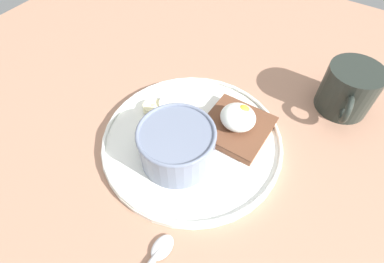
{
  "coord_description": "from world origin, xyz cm",
  "views": [
    {
      "loc": [
        15.73,
        -24.03,
        41.25
      ],
      "look_at": [
        0.0,
        0.0,
        5.0
      ],
      "focal_mm": 28.0,
      "sensor_mm": 36.0,
      "label": 1
    }
  ],
  "objects_px": {
    "banana_slice_front": "(169,106)",
    "coffee_mug": "(349,89)",
    "oatmeal_bowl": "(178,146)",
    "banana_slice_left": "(153,108)",
    "poached_egg": "(238,117)",
    "toast_slice": "(236,127)",
    "banana_slice_back": "(185,113)"
  },
  "relations": [
    {
      "from": "oatmeal_bowl",
      "to": "banana_slice_left",
      "type": "distance_m",
      "value": 0.11
    },
    {
      "from": "toast_slice",
      "to": "poached_egg",
      "type": "relative_size",
      "value": 1.82
    },
    {
      "from": "banana_slice_left",
      "to": "coffee_mug",
      "type": "xyz_separation_m",
      "value": [
        0.27,
        0.2,
        0.03
      ]
    },
    {
      "from": "oatmeal_bowl",
      "to": "banana_slice_front",
      "type": "distance_m",
      "value": 0.1
    },
    {
      "from": "toast_slice",
      "to": "banana_slice_front",
      "type": "xyz_separation_m",
      "value": [
        -0.12,
        -0.02,
        -0.0
      ]
    },
    {
      "from": "toast_slice",
      "to": "banana_slice_back",
      "type": "height_order",
      "value": "toast_slice"
    },
    {
      "from": "poached_egg",
      "to": "banana_slice_left",
      "type": "distance_m",
      "value": 0.15
    },
    {
      "from": "poached_egg",
      "to": "banana_slice_front",
      "type": "bearing_deg",
      "value": -169.55
    },
    {
      "from": "toast_slice",
      "to": "coffee_mug",
      "type": "distance_m",
      "value": 0.2
    },
    {
      "from": "toast_slice",
      "to": "poached_egg",
      "type": "xyz_separation_m",
      "value": [
        0.0,
        0.0,
        0.03
      ]
    },
    {
      "from": "oatmeal_bowl",
      "to": "banana_slice_left",
      "type": "relative_size",
      "value": 3.03
    },
    {
      "from": "coffee_mug",
      "to": "banana_slice_front",
      "type": "bearing_deg",
      "value": -143.76
    },
    {
      "from": "oatmeal_bowl",
      "to": "banana_slice_left",
      "type": "xyz_separation_m",
      "value": [
        -0.09,
        0.06,
        -0.02
      ]
    },
    {
      "from": "banana_slice_left",
      "to": "coffee_mug",
      "type": "relative_size",
      "value": 0.31
    },
    {
      "from": "poached_egg",
      "to": "banana_slice_back",
      "type": "bearing_deg",
      "value": -167.85
    },
    {
      "from": "oatmeal_bowl",
      "to": "coffee_mug",
      "type": "distance_m",
      "value": 0.31
    },
    {
      "from": "banana_slice_front",
      "to": "coffee_mug",
      "type": "distance_m",
      "value": 0.31
    },
    {
      "from": "banana_slice_left",
      "to": "coffee_mug",
      "type": "bearing_deg",
      "value": 36.46
    },
    {
      "from": "oatmeal_bowl",
      "to": "coffee_mug",
      "type": "xyz_separation_m",
      "value": [
        0.17,
        0.25,
        0.0
      ]
    },
    {
      "from": "oatmeal_bowl",
      "to": "poached_egg",
      "type": "distance_m",
      "value": 0.11
    },
    {
      "from": "oatmeal_bowl",
      "to": "banana_slice_back",
      "type": "height_order",
      "value": "oatmeal_bowl"
    },
    {
      "from": "banana_slice_front",
      "to": "banana_slice_back",
      "type": "height_order",
      "value": "banana_slice_front"
    },
    {
      "from": "banana_slice_left",
      "to": "coffee_mug",
      "type": "height_order",
      "value": "coffee_mug"
    },
    {
      "from": "banana_slice_back",
      "to": "coffee_mug",
      "type": "distance_m",
      "value": 0.28
    },
    {
      "from": "oatmeal_bowl",
      "to": "poached_egg",
      "type": "bearing_deg",
      "value": 63.38
    },
    {
      "from": "banana_slice_front",
      "to": "coffee_mug",
      "type": "height_order",
      "value": "coffee_mug"
    },
    {
      "from": "banana_slice_front",
      "to": "poached_egg",
      "type": "bearing_deg",
      "value": 10.45
    },
    {
      "from": "toast_slice",
      "to": "banana_slice_left",
      "type": "distance_m",
      "value": 0.14
    },
    {
      "from": "poached_egg",
      "to": "coffee_mug",
      "type": "bearing_deg",
      "value": 51.35
    },
    {
      "from": "banana_slice_left",
      "to": "banana_slice_back",
      "type": "xyz_separation_m",
      "value": [
        0.05,
        0.02,
        -0.0
      ]
    },
    {
      "from": "oatmeal_bowl",
      "to": "banana_slice_front",
      "type": "height_order",
      "value": "oatmeal_bowl"
    },
    {
      "from": "banana_slice_left",
      "to": "toast_slice",
      "type": "bearing_deg",
      "value": 15.24
    }
  ]
}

